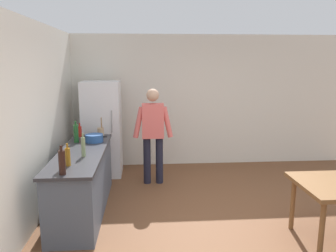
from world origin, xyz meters
The scene contains 14 objects.
ground_plane centered at (0.00, 0.00, 0.00)m, with size 14.00×14.00×0.00m, color brown.
wall_back centered at (0.00, 3.00, 1.35)m, with size 6.40×0.12×2.70m, color silver.
wall_left centered at (-2.60, 0.20, 1.35)m, with size 0.12×5.60×2.70m, color silver.
kitchen_counter centered at (-2.00, 0.80, 0.45)m, with size 0.64×2.20×0.90m.
refrigerator centered at (-1.90, 2.40, 0.90)m, with size 0.70×0.67×1.80m.
person centered at (-0.95, 1.85, 0.98)m, with size 0.70×0.22×1.70m.
cooking_pot centered at (-1.90, 1.36, 0.96)m, with size 0.40×0.28×0.12m.
utensil_jar centered at (-1.85, 1.79, 0.98)m, with size 0.11×0.11×0.32m.
bottle_wine_green centered at (-2.18, 1.35, 1.05)m, with size 0.08×0.08×0.34m.
bottle_vinegar_tall centered at (-1.92, 0.53, 1.04)m, with size 0.06×0.06×0.32m.
bottle_wine_dark centered at (-2.03, -0.19, 1.05)m, with size 0.08×0.08×0.34m.
bottle_beer_brown centered at (-2.07, -0.04, 1.01)m, with size 0.06×0.06×0.26m.
bottle_sauce_red centered at (-2.19, 1.73, 1.00)m, with size 0.06×0.06×0.24m.
bottle_oil_amber centered at (-2.04, 0.14, 1.02)m, with size 0.06×0.06×0.28m.
Camera 1 is at (-1.10, -3.78, 2.14)m, focal length 35.00 mm.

